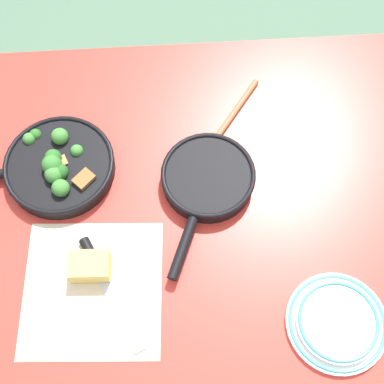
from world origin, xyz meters
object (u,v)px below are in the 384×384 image
Objects in this scene: skillet_broccoli at (58,166)px; wooden_spoon at (215,139)px; grater_knife at (103,277)px; skillet_eggs at (207,179)px; dinner_plate_stack at (337,322)px; cheese_block at (90,266)px.

skillet_broccoli reaches higher than wooden_spoon.
wooden_spoon is 0.44m from grater_knife.
skillet_eggs is 0.43m from dinner_plate_stack.
grater_knife is 1.21× the size of dinner_plate_stack.
skillet_eggs is at bearing 35.90° from cheese_block.
wooden_spoon is (0.03, 0.12, -0.02)m from skillet_eggs.
cheese_block is at bearing 102.41° from skillet_broccoli.
skillet_broccoli reaches higher than skillet_eggs.
skillet_broccoli reaches higher than dinner_plate_stack.
dinner_plate_stack is (0.25, -0.35, -0.01)m from skillet_eggs.
cheese_block reaches higher than dinner_plate_stack.
skillet_broccoli is 1.09× the size of skillet_eggs.
cheese_block is at bearing 163.79° from dinner_plate_stack.
skillet_broccoli reaches higher than cheese_block.
skillet_broccoli is 4.31× the size of cheese_block.
wooden_spoon is at bearing 114.35° from grater_knife.
dinner_plate_stack is at bearing 57.36° from skillet_eggs.
grater_knife is 0.52m from dinner_plate_stack.
skillet_eggs is 0.12m from wooden_spoon.
grater_knife is at bearing -38.57° from cheese_block.
skillet_eggs reaches higher than grater_knife.
wooden_spoon is at bearing -172.15° from skillet_eggs.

